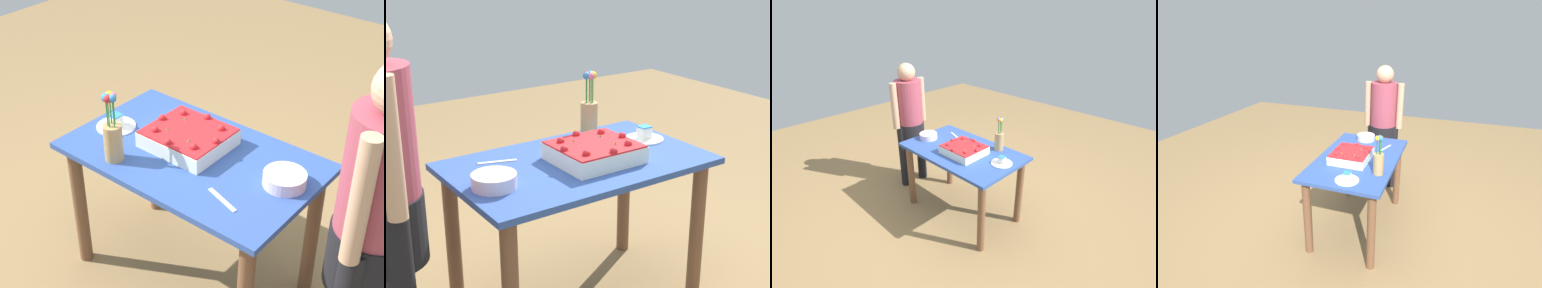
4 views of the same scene
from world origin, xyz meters
TOP-DOWN VIEW (x-y plane):
  - ground_plane at (0.00, 0.00)m, footprint 8.00×8.00m
  - dining_table at (0.00, 0.00)m, footprint 1.18×0.72m
  - sheet_cake at (-0.06, 0.05)m, footprint 0.37×0.33m
  - serving_plate_with_slice at (-0.45, -0.05)m, footprint 0.20×0.20m
  - cake_knife at (0.31, -0.19)m, footprint 0.18×0.07m
  - flower_vase at (-0.25, -0.26)m, footprint 0.09×0.09m
  - fruit_bowl at (0.46, 0.06)m, footprint 0.19×0.19m
  - person_standing at (0.89, -0.01)m, footprint 0.31×0.45m

SIDE VIEW (x-z plane):
  - ground_plane at x=0.00m, z-range 0.00..0.00m
  - dining_table at x=0.00m, z-range 0.23..0.98m
  - cake_knife at x=0.31m, z-range 0.75..0.76m
  - serving_plate_with_slice at x=-0.45m, z-range 0.74..0.81m
  - fruit_bowl at x=0.46m, z-range 0.75..0.81m
  - sheet_cake at x=-0.06m, z-range 0.74..0.85m
  - person_standing at x=0.89m, z-range 0.11..1.60m
  - flower_vase at x=-0.25m, z-range 0.71..1.05m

